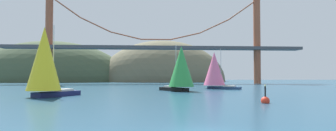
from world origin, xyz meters
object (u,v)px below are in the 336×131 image
(sailboat_yellow_sail, at_px, (45,61))
(sailboat_pink_spinnaker, at_px, (215,69))
(channel_buoy, at_px, (265,100))
(sailboat_green_sail, at_px, (181,67))

(sailboat_yellow_sail, height_order, sailboat_pink_spinnaker, sailboat_yellow_sail)
(channel_buoy, bearing_deg, sailboat_green_sail, 106.25)
(sailboat_yellow_sail, distance_m, sailboat_pink_spinnaker, 42.59)
(sailboat_green_sail, relative_size, sailboat_yellow_sail, 0.87)
(sailboat_green_sail, xyz_separation_m, sailboat_pink_spinnaker, (10.18, 10.67, -0.26))
(sailboat_yellow_sail, bearing_deg, sailboat_pink_spinnaker, 36.63)
(sailboat_green_sail, distance_m, sailboat_yellow_sail, 28.17)
(sailboat_pink_spinnaker, relative_size, channel_buoy, 3.93)
(sailboat_yellow_sail, xyz_separation_m, sailboat_pink_spinnaker, (34.17, 25.41, -0.92))
(sailboat_green_sail, bearing_deg, sailboat_yellow_sail, -148.43)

